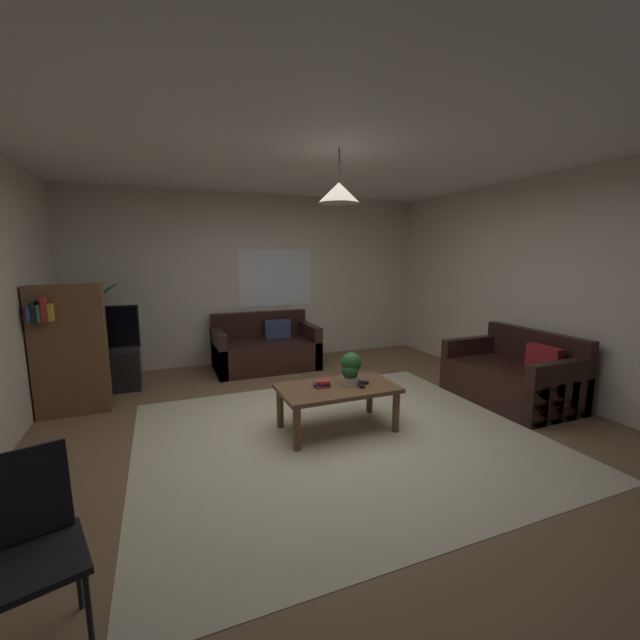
# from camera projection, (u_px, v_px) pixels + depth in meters

# --- Properties ---
(floor) EXTENTS (5.58, 5.74, 0.02)m
(floor) POSITION_uv_depth(u_px,v_px,m) (331.00, 430.00, 3.94)
(floor) COLOR brown
(floor) RESTS_ON ground
(rug) EXTENTS (3.63, 3.16, 0.01)m
(rug) POSITION_uv_depth(u_px,v_px,m) (340.00, 437.00, 3.76)
(rug) COLOR beige
(rug) RESTS_ON ground
(wall_back) EXTENTS (5.70, 0.06, 2.64)m
(wall_back) POSITION_uv_depth(u_px,v_px,m) (259.00, 279.00, 6.38)
(wall_back) COLOR beige
(wall_back) RESTS_ON ground
(wall_right) EXTENTS (0.06, 5.74, 2.64)m
(wall_right) POSITION_uv_depth(u_px,v_px,m) (547.00, 287.00, 4.77)
(wall_right) COLOR beige
(wall_right) RESTS_ON ground
(ceiling) EXTENTS (5.58, 5.74, 0.02)m
(ceiling) POSITION_uv_depth(u_px,v_px,m) (333.00, 146.00, 3.51)
(ceiling) COLOR white
(window_pane) EXTENTS (1.20, 0.01, 0.91)m
(window_pane) POSITION_uv_depth(u_px,v_px,m) (276.00, 278.00, 6.45)
(window_pane) COLOR white
(couch_under_window) EXTENTS (1.51, 0.88, 0.82)m
(couch_under_window) POSITION_uv_depth(u_px,v_px,m) (265.00, 350.00, 6.04)
(couch_under_window) COLOR black
(couch_under_window) RESTS_ON ground
(couch_right_side) EXTENTS (0.88, 1.38, 0.82)m
(couch_right_side) POSITION_uv_depth(u_px,v_px,m) (512.00, 378.00, 4.67)
(couch_right_side) COLOR black
(couch_right_side) RESTS_ON ground
(coffee_table) EXTENTS (1.13, 0.64, 0.44)m
(coffee_table) POSITION_uv_depth(u_px,v_px,m) (337.00, 393.00, 3.87)
(coffee_table) COLOR brown
(coffee_table) RESTS_ON ground
(book_on_table_0) EXTENTS (0.16, 0.11, 0.02)m
(book_on_table_0) POSITION_uv_depth(u_px,v_px,m) (322.00, 386.00, 3.84)
(book_on_table_0) COLOR #B22D2D
(book_on_table_0) RESTS_ON coffee_table
(book_on_table_1) EXTENTS (0.16, 0.10, 0.02)m
(book_on_table_1) POSITION_uv_depth(u_px,v_px,m) (322.00, 384.00, 3.85)
(book_on_table_1) COLOR #2D4C8C
(book_on_table_1) RESTS_ON coffee_table
(book_on_table_2) EXTENTS (0.15, 0.11, 0.02)m
(book_on_table_2) POSITION_uv_depth(u_px,v_px,m) (323.00, 382.00, 3.83)
(book_on_table_2) COLOR #B22D2D
(book_on_table_2) RESTS_ON coffee_table
(remote_on_table_0) EXTENTS (0.09, 0.17, 0.02)m
(remote_on_table_0) POSITION_uv_depth(u_px,v_px,m) (361.00, 385.00, 3.87)
(remote_on_table_0) COLOR black
(remote_on_table_0) RESTS_ON coffee_table
(remote_on_table_1) EXTENTS (0.17, 0.10, 0.02)m
(remote_on_table_1) POSITION_uv_depth(u_px,v_px,m) (360.00, 383.00, 3.93)
(remote_on_table_1) COLOR black
(remote_on_table_1) RESTS_ON coffee_table
(potted_plant_on_table) EXTENTS (0.21, 0.21, 0.32)m
(potted_plant_on_table) POSITION_uv_depth(u_px,v_px,m) (351.00, 368.00, 3.90)
(potted_plant_on_table) COLOR beige
(potted_plant_on_table) RESTS_ON coffee_table
(tv_stand) EXTENTS (0.90, 0.44, 0.50)m
(tv_stand) POSITION_uv_depth(u_px,v_px,m) (102.00, 372.00, 5.01)
(tv_stand) COLOR black
(tv_stand) RESTS_ON ground
(tv) EXTENTS (0.95, 0.16, 0.58)m
(tv) POSITION_uv_depth(u_px,v_px,m) (98.00, 329.00, 4.90)
(tv) COLOR black
(tv) RESTS_ON tv_stand
(potted_palm_corner) EXTENTS (0.88, 0.86, 1.38)m
(potted_palm_corner) POSITION_uv_depth(u_px,v_px,m) (91.00, 333.00, 5.36)
(potted_palm_corner) COLOR brown
(potted_palm_corner) RESTS_ON ground
(bookshelf_corner) EXTENTS (0.70, 0.31, 1.40)m
(bookshelf_corner) POSITION_uv_depth(u_px,v_px,m) (69.00, 350.00, 4.21)
(bookshelf_corner) COLOR brown
(bookshelf_corner) RESTS_ON ground
(folding_chair) EXTENTS (0.50, 0.51, 0.87)m
(folding_chair) POSITION_uv_depth(u_px,v_px,m) (28.00, 542.00, 1.68)
(folding_chair) COLOR black
(folding_chair) RESTS_ON ground
(pendant_lamp) EXTENTS (0.38, 0.38, 0.48)m
(pendant_lamp) POSITION_uv_depth(u_px,v_px,m) (339.00, 193.00, 3.57)
(pendant_lamp) COLOR black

